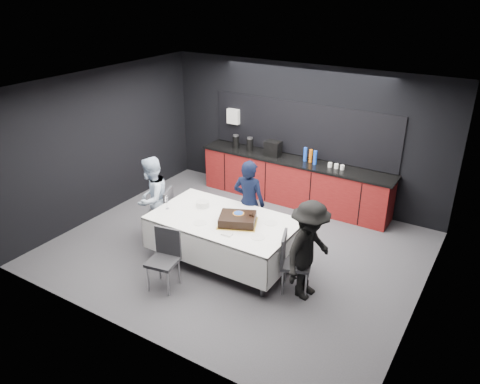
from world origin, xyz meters
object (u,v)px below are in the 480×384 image
Objects in this scene: party_table at (224,226)px; chair_left at (163,209)px; cake_assembly at (238,219)px; person_center at (249,203)px; chair_near at (165,254)px; plate_stack at (203,204)px; person_right at (309,251)px; person_left at (152,199)px; champagne_flute at (167,200)px; chair_right at (291,258)px.

chair_left is at bearing 175.65° from party_table.
person_center reaches higher than cake_assembly.
chair_near is at bearing -110.19° from party_table.
plate_stack is 0.14× the size of person_right.
person_right is at bearing -5.41° from party_table.
plate_stack reaches higher than party_table.
party_table is 2.51× the size of chair_near.
person_right is at bearing 78.36° from person_left.
person_left is (-0.51, 0.20, -0.18)m from champagne_flute.
champagne_flute reaches higher than plate_stack.
chair_left is at bearing 92.41° from person_right.
person_center reaches higher than chair_left.
champagne_flute is at bearing -141.08° from plate_stack.
chair_near is at bearing -48.88° from chair_left.
champagne_flute is 0.15× the size of person_right.
cake_assembly is at bearing -13.45° from plate_stack.
party_table is 0.35m from cake_assembly.
cake_assembly is at bearing 7.90° from champagne_flute.
person_right reaches higher than chair_left.
champagne_flute is 0.14× the size of person_center.
person_right is (1.27, -0.12, -0.09)m from cake_assembly.
cake_assembly is at bearing 80.31° from person_left.
chair_near is (-0.38, -1.02, -0.11)m from party_table.
person_left is at bearing -143.41° from chair_left.
chair_left is at bearing 139.91° from champagne_flute.
person_center is at bearing 145.40° from chair_right.
plate_stack is 1.86m from chair_right.
chair_left is 1.49m from chair_near.
party_table is 1.52× the size of person_right.
champagne_flute is at bearing -168.42° from party_table.
champagne_flute is 2.55m from person_right.
party_table is 1.28m from chair_right.
chair_left and chair_near have the same top height.
person_left is (-0.15, -0.11, 0.22)m from chair_left.
person_center is at bearing 107.05° from cake_assembly.
party_table is 1.36m from chair_left.
person_right reaches higher than chair_right.
plate_stack is at bearing 170.26° from chair_right.
champagne_flute is at bearing -40.09° from chair_left.
cake_assembly is at bearing 56.59° from chair_near.
person_left reaches higher than cake_assembly.
plate_stack is 0.23× the size of chair_left.
chair_right is (1.27, -0.14, -0.11)m from party_table.
chair_right is 1.87m from chair_near.
champagne_flute is at bearing 98.61° from person_right.
chair_left is (-0.82, -0.06, -0.30)m from plate_stack.
person_center is at bearing 105.18° from person_left.
party_table is 10.91× the size of plate_stack.
person_left is at bearing -179.83° from party_table.
chair_right is 1.49m from person_center.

